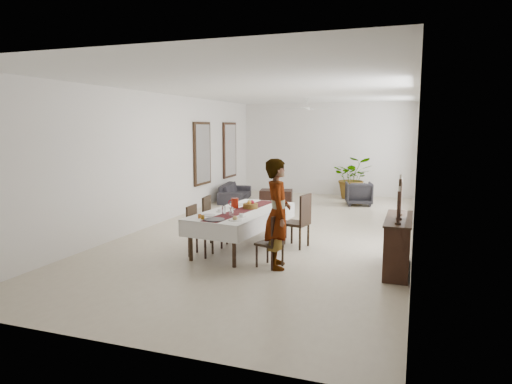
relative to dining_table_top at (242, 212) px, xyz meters
name	(u,v)px	position (x,y,z in m)	size (l,w,h in m)	color
floor	(276,230)	(0.17, 1.77, -0.73)	(6.00, 12.00, 0.00)	beige
ceiling	(277,90)	(0.17, 1.77, 2.47)	(6.00, 12.00, 0.02)	white
wall_back	(326,149)	(0.17, 7.77, 0.87)	(6.00, 0.02, 3.20)	white
wall_front	(113,203)	(0.17, -4.23, 0.87)	(6.00, 0.02, 3.20)	white
wall_left	(162,158)	(-2.83, 1.77, 0.87)	(0.02, 12.00, 3.20)	white
wall_right	(416,165)	(3.17, 1.77, 0.87)	(0.02, 12.00, 3.20)	white
dining_table_top	(242,212)	(0.00, 0.00, 0.00)	(1.01, 2.42, 0.05)	black
table_leg_fl	(191,242)	(-0.57, -1.09, -0.38)	(0.07, 0.07, 0.71)	black
table_leg_fr	(234,247)	(0.31, -1.19, -0.38)	(0.07, 0.07, 0.71)	black
table_leg_bl	(249,218)	(-0.31, 1.19, -0.38)	(0.07, 0.07, 0.71)	black
table_leg_br	(285,222)	(0.57, 1.09, -0.38)	(0.07, 0.07, 0.71)	black
tablecloth_top	(242,211)	(0.00, 0.00, 0.03)	(1.19, 2.60, 0.01)	white
tablecloth_drape_left	(217,215)	(-0.59, 0.07, -0.12)	(0.01, 2.60, 0.30)	silver
tablecloth_drape_right	(270,221)	(0.59, -0.07, -0.12)	(0.01, 2.60, 0.30)	silver
tablecloth_drape_near	(207,231)	(-0.15, -1.29, -0.12)	(1.19, 0.01, 0.30)	white
tablecloth_drape_far	(269,207)	(0.15, 1.29, -0.12)	(1.19, 0.01, 0.30)	white
table_runner	(242,210)	(0.00, 0.00, 0.04)	(0.35, 2.52, 0.00)	#55181C
red_pitcher	(235,203)	(-0.23, 0.18, 0.14)	(0.15, 0.15, 0.20)	maroon
pitcher_handle	(231,203)	(-0.32, 0.19, 0.14)	(0.12, 0.12, 0.02)	maroon
wine_glass_near	(231,212)	(0.04, -0.66, 0.12)	(0.07, 0.07, 0.17)	white
wine_glass_mid	(224,210)	(-0.16, -0.54, 0.12)	(0.07, 0.07, 0.17)	white
teacup_right	(242,215)	(0.23, -0.64, 0.07)	(0.09, 0.09, 0.06)	white
saucer_right	(242,217)	(0.23, -0.64, 0.04)	(0.15, 0.15, 0.01)	white
teacup_left	(220,210)	(-0.34, -0.32, 0.07)	(0.09, 0.09, 0.06)	white
saucer_left	(220,212)	(-0.34, -0.32, 0.04)	(0.15, 0.15, 0.01)	white
plate_near_right	(235,220)	(0.23, -0.94, 0.04)	(0.24, 0.24, 0.02)	silver
bread_near_right	(235,218)	(0.23, -0.94, 0.07)	(0.09, 0.09, 0.09)	tan
plate_near_left	(209,215)	(-0.39, -0.72, 0.04)	(0.24, 0.24, 0.02)	silver
plate_far_left	(241,204)	(-0.26, 0.59, 0.04)	(0.24, 0.24, 0.02)	white
serving_tray	(214,220)	(-0.12, -1.05, 0.05)	(0.36, 0.36, 0.02)	#3A393E
jam_jar_a	(203,217)	(-0.35, -1.06, 0.07)	(0.06, 0.06, 0.08)	#895B14
jam_jar_b	(200,216)	(-0.44, -0.98, 0.07)	(0.06, 0.06, 0.08)	#904D15
fruit_basket	(250,206)	(0.08, 0.24, 0.09)	(0.30, 0.30, 0.10)	brown
fruit_red	(252,202)	(0.11, 0.26, 0.16)	(0.09, 0.09, 0.09)	maroon
fruit_green	(249,202)	(0.04, 0.28, 0.16)	(0.08, 0.08, 0.08)	#548628
fruit_yellow	(249,203)	(0.07, 0.19, 0.16)	(0.08, 0.08, 0.08)	gold
chair_right_near_seat	(270,244)	(0.87, -0.96, -0.32)	(0.39, 0.39, 0.04)	black
chair_right_near_leg_fl	(272,260)	(0.97, -1.16, -0.54)	(0.04, 0.04, 0.39)	black
chair_right_near_leg_fr	(283,255)	(1.07, -0.86, -0.54)	(0.04, 0.04, 0.39)	black
chair_right_near_leg_bl	(257,256)	(0.67, -1.06, -0.54)	(0.04, 0.04, 0.39)	black
chair_right_near_leg_br	(268,252)	(0.77, -0.76, -0.54)	(0.04, 0.04, 0.39)	black
chair_right_near_back	(278,230)	(1.04, -1.01, -0.06)	(0.39, 0.04, 0.50)	black
chair_right_far_seat	(296,223)	(0.97, 0.46, -0.25)	(0.46, 0.46, 0.05)	black
chair_right_far_leg_fl	(300,239)	(1.11, 0.24, -0.51)	(0.05, 0.05, 0.45)	black
chair_right_far_leg_fr	(308,235)	(1.19, 0.60, -0.51)	(0.05, 0.05, 0.45)	black
chair_right_far_leg_bl	(283,237)	(0.74, 0.32, -0.51)	(0.05, 0.05, 0.45)	black
chair_right_far_leg_br	(292,233)	(0.83, 0.68, -0.51)	(0.05, 0.05, 0.45)	black
chair_right_far_back	(306,209)	(1.17, 0.41, 0.06)	(0.46, 0.04, 0.58)	black
chair_left_near_seat	(201,234)	(-0.55, -0.73, -0.31)	(0.40, 0.40, 0.05)	black
chair_left_near_leg_fl	(197,242)	(-0.71, -0.57, -0.53)	(0.04, 0.04, 0.39)	black
chair_left_near_leg_fr	(189,247)	(-0.71, -0.90, -0.53)	(0.04, 0.04, 0.39)	black
chair_left_near_leg_bl	(213,244)	(-0.39, -0.57, -0.53)	(0.04, 0.04, 0.39)	black
chair_left_near_leg_br	(205,248)	(-0.38, -0.89, -0.53)	(0.04, 0.04, 0.39)	black
chair_left_near_back	(192,219)	(-0.73, -0.74, -0.04)	(0.40, 0.04, 0.51)	black
chair_left_far_seat	(216,224)	(-0.57, 0.00, -0.29)	(0.43, 0.43, 0.05)	black
chair_left_far_leg_fl	(211,233)	(-0.76, 0.16, -0.52)	(0.04, 0.04, 0.42)	black
chair_left_far_leg_fr	(205,237)	(-0.73, -0.19, -0.52)	(0.04, 0.04, 0.42)	black
chair_left_far_leg_bl	(227,234)	(-0.41, 0.19, -0.52)	(0.04, 0.04, 0.42)	black
chair_left_far_leg_br	(222,238)	(-0.38, -0.16, -0.52)	(0.04, 0.04, 0.42)	black
chair_left_far_back	(207,210)	(-0.76, -0.02, 0.01)	(0.43, 0.04, 0.54)	black
woman	(278,214)	(1.00, -0.95, 0.20)	(0.68, 0.45, 1.87)	#93969B
sideboard_body	(398,245)	(2.95, -0.46, -0.29)	(0.39, 1.45, 0.87)	black
sideboard_top	(399,219)	(2.95, -0.46, 0.16)	(0.43, 1.51, 0.03)	black
candlestick_near_base	(398,223)	(2.95, -0.99, 0.19)	(0.10, 0.10, 0.03)	black
candlestick_near_shaft	(399,207)	(2.95, -0.99, 0.44)	(0.05, 0.05, 0.48)	black
candlestick_near_candle	(399,189)	(2.95, -0.99, 0.72)	(0.03, 0.03, 0.08)	beige
candlestick_mid_base	(399,219)	(2.95, -0.60, 0.19)	(0.10, 0.10, 0.03)	black
candlestick_mid_shaft	(400,199)	(2.95, -0.60, 0.52)	(0.05, 0.05, 0.63)	black
candlestick_mid_candle	(401,177)	(2.95, -0.60, 0.87)	(0.03, 0.03, 0.08)	beige
candlestick_far_base	(400,214)	(2.95, -0.22, 0.19)	(0.10, 0.10, 0.03)	black
candlestick_far_shaft	(400,198)	(2.95, -0.22, 0.47)	(0.05, 0.05, 0.53)	black
candlestick_far_candle	(401,180)	(2.95, -0.22, 0.77)	(0.03, 0.03, 0.08)	beige
sofa	(235,192)	(-2.31, 5.35, -0.45)	(1.90, 0.74, 0.55)	#2D2A30
armchair	(359,194)	(1.57, 5.86, -0.37)	(0.76, 0.78, 0.71)	#2B292F
coffee_table	(276,197)	(-0.89, 5.26, -0.51)	(0.98, 0.65, 0.43)	black
potted_plant	(353,178)	(1.21, 7.12, -0.03)	(1.27, 1.10, 1.41)	#275221
mirror_frame_near	(202,154)	(-2.79, 3.97, 0.87)	(0.06, 1.05, 1.85)	black
mirror_glass_near	(203,154)	(-2.76, 3.97, 0.87)	(0.01, 0.90, 1.70)	silver
mirror_frame_far	(230,150)	(-2.79, 6.07, 0.87)	(0.06, 1.05, 1.85)	black
mirror_glass_far	(231,150)	(-2.76, 6.07, 0.87)	(0.01, 0.90, 1.70)	white
fan_rod	(307,101)	(0.17, 4.77, 2.37)	(0.04, 0.04, 0.20)	white
fan_hub	(307,109)	(0.17, 4.77, 2.17)	(0.16, 0.16, 0.08)	white
fan_blade_n	(310,109)	(0.17, 5.12, 2.17)	(0.10, 0.55, 0.01)	silver
fan_blade_s	(305,108)	(0.17, 4.42, 2.17)	(0.10, 0.55, 0.01)	white
fan_blade_e	(319,108)	(0.52, 4.77, 2.17)	(0.55, 0.10, 0.01)	silver
fan_blade_w	(295,109)	(-0.18, 4.77, 2.17)	(0.55, 0.10, 0.01)	silver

